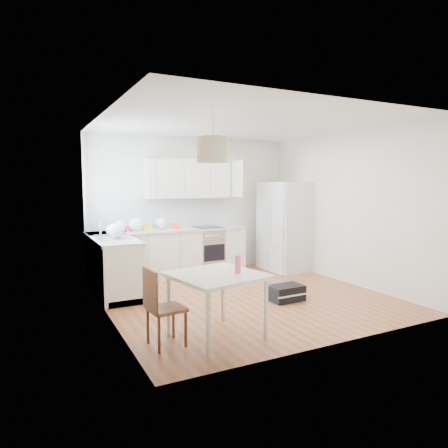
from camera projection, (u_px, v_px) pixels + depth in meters
name	position (u px, v px, depth m)	size (l,w,h in m)	color
floor	(244.00, 296.00, 6.35)	(4.20, 4.20, 0.00)	brown
ceiling	(244.00, 123.00, 6.07)	(4.20, 4.20, 0.00)	white
wall_back	(193.00, 205.00, 8.07)	(4.20, 4.20, 0.00)	beige
wall_left	(106.00, 217.00, 5.26)	(4.20, 4.20, 0.00)	beige
wall_right	(346.00, 208.00, 7.15)	(4.20, 4.20, 0.00)	beige
window_glassblock	(92.00, 186.00, 6.25)	(0.02, 1.00, 1.00)	#BFE0F9
cabinets_back	(170.00, 254.00, 7.63)	(3.00, 0.60, 0.88)	silver
cabinets_left	(112.00, 266.00, 6.56)	(0.60, 1.80, 0.88)	silver
counter_back	(170.00, 230.00, 7.58)	(3.02, 0.64, 0.04)	#ACAFB1
counter_left	(112.00, 238.00, 6.51)	(0.64, 1.82, 0.04)	#ACAFB1
backsplash_back	(164.00, 213.00, 7.81)	(3.00, 0.01, 0.58)	white
backsplash_left	(92.00, 220.00, 6.34)	(0.01, 1.80, 0.58)	white
upper_cabinets	(188.00, 179.00, 7.81)	(1.70, 0.32, 0.75)	silver
range_oven	(208.00, 251.00, 7.99)	(0.50, 0.61, 0.88)	silver
sink	(112.00, 238.00, 6.46)	(0.50, 0.80, 0.16)	silver
refrigerator	(285.00, 226.00, 8.19)	(0.87, 0.91, 1.81)	silver
dining_table	(216.00, 281.00, 4.60)	(1.12, 1.12, 0.76)	beige
dining_chair	(166.00, 307.00, 4.40)	(0.37, 0.37, 0.88)	#4E2917
drink_bottle	(238.00, 262.00, 4.62)	(0.07, 0.07, 0.25)	#E64063
gym_bag	(286.00, 293.00, 6.11)	(0.52, 0.34, 0.24)	black
pendant_lamp	(213.00, 150.00, 4.58)	(0.37, 0.37, 0.29)	#B9AE8E
grocery_bag_a	(120.00, 226.00, 7.15)	(0.23, 0.20, 0.21)	white
grocery_bag_b	(136.00, 225.00, 7.27)	(0.26, 0.22, 0.24)	white
grocery_bag_c	(162.00, 223.00, 7.57)	(0.25, 0.21, 0.22)	white
grocery_bag_d	(112.00, 230.00, 6.69)	(0.21, 0.18, 0.19)	white
grocery_bag_e	(117.00, 231.00, 6.39)	(0.25, 0.22, 0.23)	white
snack_orange	(176.00, 226.00, 7.63)	(0.16, 0.10, 0.11)	red
snack_yellow	(148.00, 227.00, 7.34)	(0.18, 0.11, 0.12)	gold
snack_red	(128.00, 229.00, 7.22)	(0.15, 0.09, 0.10)	red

